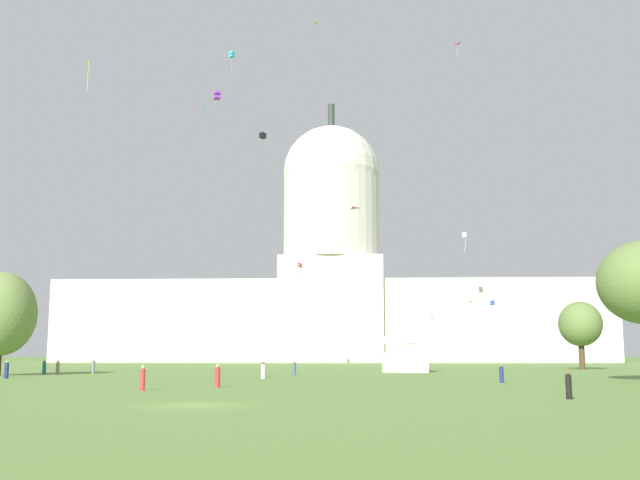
# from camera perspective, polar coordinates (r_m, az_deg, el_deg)

# --- Properties ---
(ground_plane) EXTENTS (800.00, 800.00, 0.00)m
(ground_plane) POSITION_cam_1_polar(r_m,az_deg,el_deg) (38.31, -9.43, -12.13)
(ground_plane) COLOR olive
(capitol_building) EXTENTS (141.96, 25.91, 69.40)m
(capitol_building) POSITION_cam_1_polar(r_m,az_deg,el_deg) (200.38, 0.88, -3.23)
(capitol_building) COLOR beige
(capitol_building) RESTS_ON ground_plane
(event_tent) EXTENTS (6.19, 6.71, 5.90)m
(event_tent) POSITION_cam_1_polar(r_m,az_deg,el_deg) (101.75, 6.34, -8.10)
(event_tent) COLOR white
(event_tent) RESTS_ON ground_plane
(tree_west_near) EXTENTS (7.88, 8.42, 11.47)m
(tree_west_near) POSITION_cam_1_polar(r_m,az_deg,el_deg) (92.02, -22.79, -5.12)
(tree_west_near) COLOR #42301E
(tree_west_near) RESTS_ON ground_plane
(tree_east_near) EXTENTS (6.80, 7.50, 10.11)m
(tree_east_near) POSITION_cam_1_polar(r_m,az_deg,el_deg) (121.20, 18.93, -5.99)
(tree_east_near) COLOR #4C3823
(tree_east_near) RESTS_ON ground_plane
(person_tan_front_left) EXTENTS (0.59, 0.59, 1.61)m
(person_tan_front_left) POSITION_cam_1_polar(r_m,az_deg,el_deg) (97.43, -19.06, -9.03)
(person_tan_front_left) COLOR tan
(person_tan_front_left) RESTS_ON ground_plane
(person_grey_lawn_far_left) EXTENTS (0.65, 0.65, 1.75)m
(person_grey_lawn_far_left) POSITION_cam_1_polar(r_m,az_deg,el_deg) (97.64, -16.65, -9.10)
(person_grey_lawn_far_left) COLOR gray
(person_grey_lawn_far_left) RESTS_ON ground_plane
(person_navy_near_tent) EXTENTS (0.39, 0.39, 1.58)m
(person_navy_near_tent) POSITION_cam_1_polar(r_m,az_deg,el_deg) (67.01, 13.45, -9.75)
(person_navy_near_tent) COLOR navy
(person_navy_near_tent) RESTS_ON ground_plane
(person_navy_near_tree_east) EXTENTS (0.60, 0.60, 1.72)m
(person_navy_near_tree_east) POSITION_cam_1_polar(r_m,az_deg,el_deg) (82.03, -22.45, -9.02)
(person_navy_near_tree_east) COLOR navy
(person_navy_near_tree_east) RESTS_ON ground_plane
(person_denim_back_center) EXTENTS (0.51, 0.51, 1.64)m
(person_denim_back_center) POSITION_cam_1_polar(r_m,az_deg,el_deg) (86.22, -1.93, -9.60)
(person_denim_back_center) COLOR #3D5684
(person_denim_back_center) RESTS_ON ground_plane
(person_white_mid_right) EXTENTS (0.57, 0.57, 1.64)m
(person_white_mid_right) POSITION_cam_1_polar(r_m,az_deg,el_deg) (75.64, -4.27, -9.76)
(person_white_mid_right) COLOR silver
(person_white_mid_right) RESTS_ON ground_plane
(person_red_mid_center) EXTENTS (0.44, 0.44, 1.68)m
(person_red_mid_center) POSITION_cam_1_polar(r_m,az_deg,el_deg) (53.47, -13.15, -10.09)
(person_red_mid_center) COLOR red
(person_red_mid_center) RESTS_ON ground_plane
(person_teal_mid_left) EXTENTS (0.47, 0.47, 1.71)m
(person_teal_mid_left) POSITION_cam_1_polar(r_m,az_deg,el_deg) (95.53, -19.97, -8.98)
(person_teal_mid_left) COLOR #1E757A
(person_teal_mid_left) RESTS_ON ground_plane
(person_red_back_left) EXTENTS (0.56, 0.56, 1.68)m
(person_red_back_left) POSITION_cam_1_polar(r_m,az_deg,el_deg) (57.56, -7.70, -10.12)
(person_red_back_left) COLOR red
(person_red_back_left) RESTS_ON ground_plane
(person_black_lawn_far_right) EXTENTS (0.47, 0.47, 1.54)m
(person_black_lawn_far_right) POSITION_cam_1_polar(r_m,az_deg,el_deg) (44.80, 18.14, -10.37)
(person_black_lawn_far_right) COLOR black
(person_black_lawn_far_right) RESTS_ON ground_plane
(person_grey_near_tree_west) EXTENTS (0.45, 0.45, 1.59)m
(person_grey_near_tree_west) POSITION_cam_1_polar(r_m,az_deg,el_deg) (78.31, -4.36, -9.71)
(person_grey_near_tree_west) COLOR gray
(person_grey_near_tree_west) RESTS_ON ground_plane
(kite_white_mid) EXTENTS (0.89, 0.69, 4.66)m
(kite_white_mid) POSITION_cam_1_polar(r_m,az_deg,el_deg) (175.65, 10.78, 0.24)
(kite_white_mid) COLOR white
(kite_pink_low) EXTENTS (1.33, 1.36, 0.25)m
(kite_pink_low) POSITION_cam_1_polar(r_m,az_deg,el_deg) (78.85, 2.29, 2.01)
(kite_pink_low) COLOR pink
(kite_cyan_high) EXTENTS (1.02, 0.99, 3.47)m
(kite_cyan_high) POSITION_cam_1_polar(r_m,az_deg,el_deg) (123.27, -6.63, 13.62)
(kite_cyan_high) COLOR #33BCDB
(kite_magenta_high) EXTENTS (1.19, 1.16, 2.03)m
(kite_magenta_high) POSITION_cam_1_polar(r_m,az_deg,el_deg) (135.79, 10.36, 14.07)
(kite_magenta_high) COLOR #D1339E
(kite_blue_low) EXTENTS (1.14, 1.14, 2.52)m
(kite_blue_low) POSITION_cam_1_polar(r_m,az_deg,el_deg) (164.27, 12.79, -4.62)
(kite_blue_low) COLOR blue
(kite_violet_high) EXTENTS (1.14, 1.15, 2.73)m
(kite_violet_high) POSITION_cam_1_polar(r_m,az_deg,el_deg) (103.73, -7.72, 10.68)
(kite_violet_high) COLOR purple
(kite_red_mid) EXTENTS (0.96, 0.94, 4.21)m
(kite_red_mid) POSITION_cam_1_polar(r_m,az_deg,el_deg) (139.39, -1.53, -1.93)
(kite_red_mid) COLOR red
(kite_yellow_high) EXTENTS (0.39, 0.94, 3.84)m
(kite_yellow_high) POSITION_cam_1_polar(r_m,az_deg,el_deg) (104.64, -16.92, 12.12)
(kite_yellow_high) COLOR yellow
(kite_orange_low) EXTENTS (1.18, 1.82, 2.60)m
(kite_orange_low) POSITION_cam_1_polar(r_m,az_deg,el_deg) (141.45, 11.40, -4.77)
(kite_orange_low) COLOR orange
(kite_black_high) EXTENTS (1.26, 1.25, 0.98)m
(kite_black_high) POSITION_cam_1_polar(r_m,az_deg,el_deg) (123.63, -4.32, 7.82)
(kite_black_high) COLOR black
(kite_turquoise_high) EXTENTS (0.66, 0.95, 1.17)m
(kite_turquoise_high) POSITION_cam_1_polar(r_m,az_deg,el_deg) (132.24, -8.66, 9.84)
(kite_turquoise_high) COLOR teal
(kite_lime_high) EXTENTS (0.76, 1.31, 0.18)m
(kite_lime_high) POSITION_cam_1_polar(r_m,az_deg,el_deg) (131.82, -0.11, 15.80)
(kite_lime_high) COLOR #8CD133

